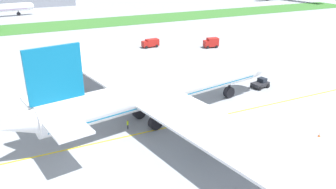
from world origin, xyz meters
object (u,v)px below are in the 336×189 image
at_px(airliner_foreground, 159,91).
at_px(pushback_tug, 260,83).
at_px(ground_crew_wingwalker_port, 128,124).
at_px(service_truck_fuel_bowser, 211,42).
at_px(ground_crew_wingwalker_starboard, 177,103).
at_px(service_truck_catering_van, 150,43).
at_px(traffic_cone_near_nose, 319,135).
at_px(ground_crew_marshaller_front, 209,114).

xyz_separation_m(airliner_foreground, pushback_tug, (26.88, 4.93, -4.43)).
bearing_deg(ground_crew_wingwalker_port, pushback_tug, 10.26).
height_order(ground_crew_wingwalker_port, service_truck_fuel_bowser, service_truck_fuel_bowser).
distance_m(ground_crew_wingwalker_starboard, service_truck_catering_van, 48.33).
height_order(ground_crew_wingwalker_starboard, service_truck_fuel_bowser, service_truck_fuel_bowser).
height_order(pushback_tug, service_truck_fuel_bowser, service_truck_fuel_bowser).
bearing_deg(ground_crew_wingwalker_starboard, service_truck_catering_van, 73.13).
xyz_separation_m(airliner_foreground, service_truck_fuel_bowser, (36.58, 40.66, -3.76)).
relative_size(pushback_tug, service_truck_catering_van, 1.04).
bearing_deg(traffic_cone_near_nose, ground_crew_marshaller_front, 133.89).
bearing_deg(ground_crew_wingwalker_port, ground_crew_wingwalker_starboard, 20.42).
xyz_separation_m(pushback_tug, service_truck_catering_van, (-7.77, 44.50, 0.46)).
distance_m(airliner_foreground, ground_crew_wingwalker_starboard, 7.48).
relative_size(airliner_foreground, service_truck_fuel_bowser, 17.03).
bearing_deg(service_truck_catering_van, pushback_tug, -80.09).
distance_m(airliner_foreground, service_truck_fuel_bowser, 54.82).
bearing_deg(pushback_tug, ground_crew_wingwalker_port, -169.74).
bearing_deg(traffic_cone_near_nose, pushback_tug, 74.36).
xyz_separation_m(ground_crew_wingwalker_port, service_truck_fuel_bowser, (42.97, 41.75, 0.62)).
distance_m(ground_crew_wingwalker_port, service_truck_fuel_bowser, 59.91).
distance_m(airliner_foreground, ground_crew_marshaller_front, 9.90).
distance_m(pushback_tug, ground_crew_wingwalker_starboard, 21.87).
bearing_deg(pushback_tug, service_truck_fuel_bowser, 74.82).
relative_size(ground_crew_marshaller_front, ground_crew_wingwalker_starboard, 1.04).
height_order(pushback_tug, ground_crew_wingwalker_starboard, pushback_tug).
relative_size(airliner_foreground, ground_crew_wingwalker_port, 49.17).
bearing_deg(ground_crew_wingwalker_port, ground_crew_marshaller_front, -10.27).
relative_size(airliner_foreground, pushback_tug, 14.46).
relative_size(ground_crew_wingwalker_port, ground_crew_wingwalker_starboard, 1.10).
xyz_separation_m(traffic_cone_near_nose, service_truck_fuel_bowser, (15.82, 57.59, 1.37)).
bearing_deg(ground_crew_wingwalker_starboard, ground_crew_wingwalker_port, -159.58).
relative_size(ground_crew_wingwalker_starboard, service_truck_catering_van, 0.28).
height_order(airliner_foreground, service_truck_fuel_bowser, airliner_foreground).
relative_size(airliner_foreground, traffic_cone_near_nose, 144.72).
distance_m(service_truck_fuel_bowser, service_truck_catering_van, 19.55).
xyz_separation_m(pushback_tug, ground_crew_wingwalker_port, (-33.27, -6.02, 0.06)).
bearing_deg(service_truck_fuel_bowser, ground_crew_wingwalker_port, -135.82).
height_order(ground_crew_marshaller_front, service_truck_catering_van, service_truck_catering_van).
height_order(ground_crew_wingwalker_port, traffic_cone_near_nose, ground_crew_wingwalker_port).
xyz_separation_m(traffic_cone_near_nose, service_truck_catering_van, (-1.65, 66.36, 1.16)).
bearing_deg(pushback_tug, airliner_foreground, -169.60).
bearing_deg(airliner_foreground, ground_crew_marshaller_front, -24.75).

